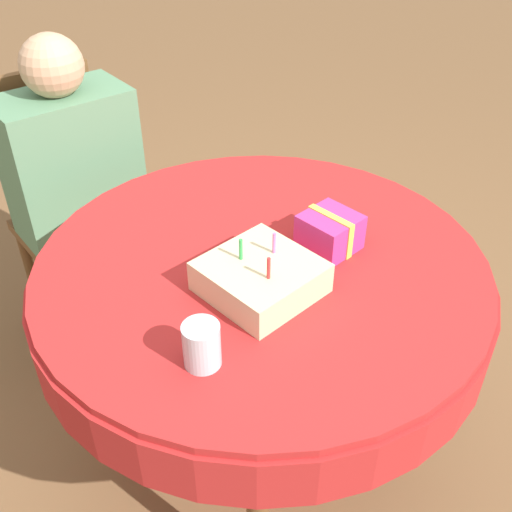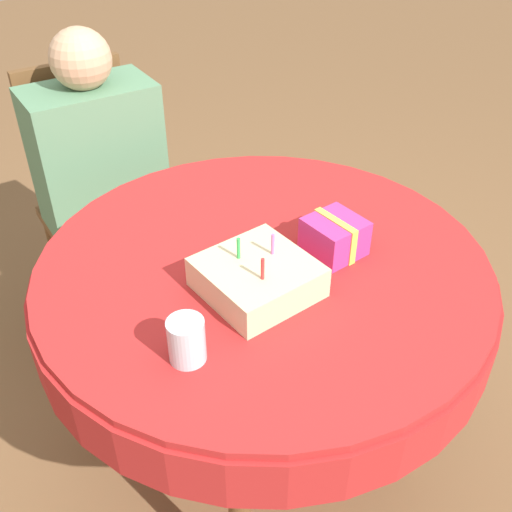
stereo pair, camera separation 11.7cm
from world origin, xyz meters
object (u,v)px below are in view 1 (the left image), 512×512
drinking_glass (202,345)px  gift_box (330,232)px  chair (72,203)px  person (76,172)px  birthday_cake (260,277)px

drinking_glass → gift_box: drinking_glass is taller
chair → drinking_glass: (-0.29, -1.08, 0.28)m
drinking_glass → person: bearing=74.2°
person → drinking_glass: (-0.28, -0.98, 0.12)m
drinking_glass → gift_box: 0.48m
birthday_cake → gift_box: size_ratio=1.76×
chair → birthday_cake: bearing=-87.6°
person → drinking_glass: size_ratio=11.46×
gift_box → person: bearing=102.2°
chair → birthday_cake: chair is taller
gift_box → drinking_glass: bearing=-170.0°
chair → birthday_cake: size_ratio=4.06×
birthday_cake → gift_box: 0.24m
birthday_cake → chair: bearing=87.0°
drinking_glass → gift_box: bearing=10.0°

